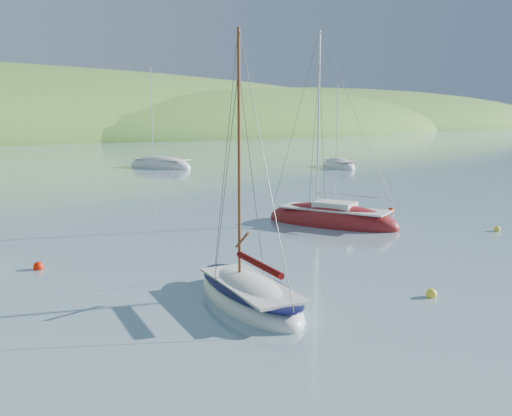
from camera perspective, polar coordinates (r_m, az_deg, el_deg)
ground at (r=24.80m, az=10.54°, el=-6.75°), size 700.00×700.00×0.00m
daysailer_white at (r=21.10m, az=-0.69°, el=-8.82°), size 3.71×7.21×10.56m
sloop_red at (r=35.91m, az=7.60°, el=-1.29°), size 6.10×9.16×12.84m
distant_sloop_b at (r=74.82m, az=-9.57°, el=4.16°), size 6.74×10.32×13.89m
distant_sloop_d at (r=74.77m, az=8.28°, el=4.17°), size 5.61×8.57×11.55m
mooring_buoys at (r=29.21m, az=5.82°, el=-3.94°), size 24.72×13.86×0.47m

